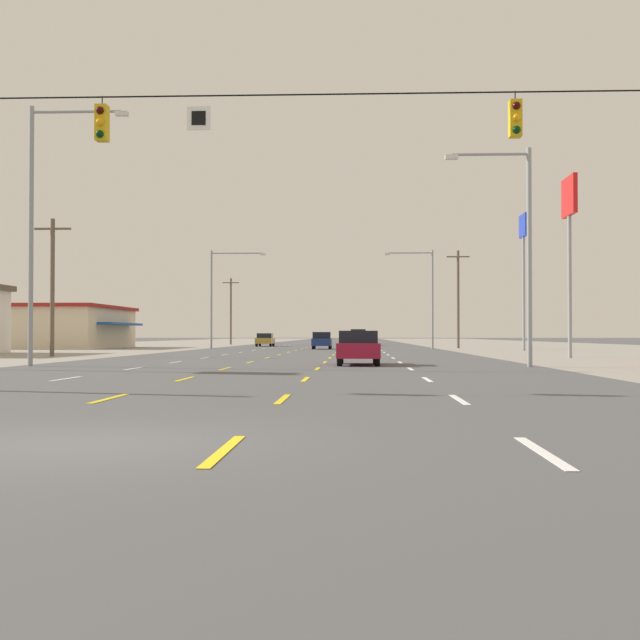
# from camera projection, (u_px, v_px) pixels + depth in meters

# --- Properties ---
(ground_plane) EXTENTS (572.00, 572.00, 0.00)m
(ground_plane) POSITION_uv_depth(u_px,v_px,m) (321.00, 349.00, 75.88)
(ground_plane) COLOR #4C4C4F
(lot_apron_left) EXTENTS (28.00, 440.00, 0.01)m
(lot_apron_left) POSITION_uv_depth(u_px,v_px,m) (49.00, 349.00, 76.95)
(lot_apron_left) COLOR gray
(lot_apron_left) RESTS_ON ground
(lot_apron_right) EXTENTS (28.00, 440.00, 0.01)m
(lot_apron_right) POSITION_uv_depth(u_px,v_px,m) (600.00, 349.00, 74.82)
(lot_apron_right) COLOR gray
(lot_apron_right) RESTS_ON ground
(lane_markings) EXTENTS (10.64, 227.60, 0.01)m
(lane_markings) POSITION_uv_depth(u_px,v_px,m) (333.00, 344.00, 114.34)
(lane_markings) COLOR white
(lane_markings) RESTS_ON ground
(signal_span_wire) EXTENTS (27.26, 0.53, 8.62)m
(signal_span_wire) POSITION_uv_depth(u_px,v_px,m) (221.00, 193.00, 21.47)
(signal_span_wire) COLOR brown
(signal_span_wire) RESTS_ON ground
(sedan_inner_right_nearest) EXTENTS (1.80, 4.50, 1.46)m
(sedan_inner_right_nearest) POSITION_uv_depth(u_px,v_px,m) (358.00, 347.00, 36.25)
(sedan_inner_right_nearest) COLOR maroon
(sedan_inner_right_nearest) RESTS_ON ground
(hatchback_center_turn_near) EXTENTS (1.72, 3.90, 1.54)m
(hatchback_center_turn_near) POSITION_uv_depth(u_px,v_px,m) (322.00, 340.00, 76.12)
(hatchback_center_turn_near) COLOR navy
(hatchback_center_turn_near) RESTS_ON ground
(sedan_far_left_mid) EXTENTS (1.80, 4.50, 1.46)m
(sedan_far_left_mid) POSITION_uv_depth(u_px,v_px,m) (265.00, 340.00, 94.11)
(sedan_far_left_mid) COLOR #B28C33
(sedan_far_left_mid) RESTS_ON ground
(suv_inner_right_midfar) EXTENTS (1.98, 4.90, 1.98)m
(suv_inner_right_midfar) POSITION_uv_depth(u_px,v_px,m) (358.00, 337.00, 104.99)
(suv_inner_right_midfar) COLOR #B28C33
(suv_inner_right_midfar) RESTS_ON ground
(storefront_left_row_2) EXTENTS (15.43, 16.50, 4.11)m
(storefront_left_row_2) POSITION_uv_depth(u_px,v_px,m) (45.00, 327.00, 82.36)
(storefront_left_row_2) COLOR beige
(storefront_left_row_2) RESTS_ON ground
(pole_sign_right_row_1) EXTENTS (0.24, 2.70, 10.11)m
(pole_sign_right_row_1) POSITION_uv_depth(u_px,v_px,m) (569.00, 216.00, 47.14)
(pole_sign_right_row_1) COLOR gray
(pole_sign_right_row_1) RESTS_ON ground
(pole_sign_right_row_2) EXTENTS (0.24, 2.65, 11.05)m
(pole_sign_right_row_2) POSITION_uv_depth(u_px,v_px,m) (524.00, 244.00, 68.38)
(pole_sign_right_row_2) COLOR gray
(pole_sign_right_row_2) RESTS_ON ground
(streetlight_left_row_0) EXTENTS (4.12, 0.26, 10.71)m
(streetlight_left_row_0) POSITION_uv_depth(u_px,v_px,m) (40.00, 217.00, 34.74)
(streetlight_left_row_0) COLOR gray
(streetlight_left_row_0) RESTS_ON ground
(streetlight_right_row_0) EXTENTS (3.45, 0.26, 8.80)m
(streetlight_right_row_0) POSITION_uv_depth(u_px,v_px,m) (521.00, 240.00, 33.87)
(streetlight_right_row_0) COLOR gray
(streetlight_right_row_0) RESTS_ON ground
(streetlight_left_row_1) EXTENTS (5.14, 0.26, 9.06)m
(streetlight_left_row_1) POSITION_uv_depth(u_px,v_px,m) (218.00, 290.00, 77.87)
(streetlight_left_row_1) COLOR gray
(streetlight_left_row_1) RESTS_ON ground
(streetlight_right_row_1) EXTENTS (4.46, 0.26, 9.02)m
(streetlight_right_row_1) POSITION_uv_depth(u_px,v_px,m) (427.00, 291.00, 77.05)
(streetlight_right_row_1) COLOR gray
(streetlight_right_row_1) RESTS_ON ground
(utility_pole_left_row_0) EXTENTS (2.20, 0.26, 8.21)m
(utility_pole_left_row_0) POSITION_uv_depth(u_px,v_px,m) (52.00, 284.00, 50.28)
(utility_pole_left_row_0) COLOR brown
(utility_pole_left_row_0) RESTS_ON ground
(utility_pole_right_row_1) EXTENTS (2.20, 0.26, 9.43)m
(utility_pole_right_row_1) POSITION_uv_depth(u_px,v_px,m) (458.00, 297.00, 81.50)
(utility_pole_right_row_1) COLOR brown
(utility_pole_right_row_1) RESTS_ON ground
(utility_pole_left_row_2) EXTENTS (2.20, 0.26, 8.84)m
(utility_pole_left_row_2) POSITION_uv_depth(u_px,v_px,m) (231.00, 310.00, 112.58)
(utility_pole_left_row_2) COLOR brown
(utility_pole_left_row_2) RESTS_ON ground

